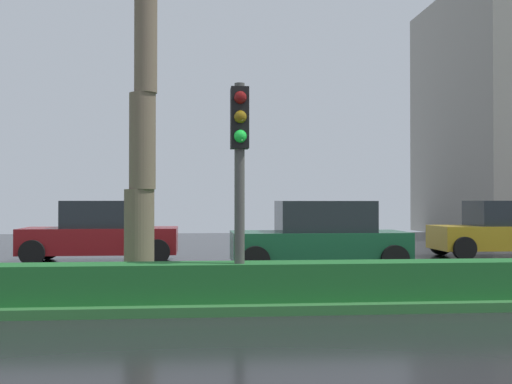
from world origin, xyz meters
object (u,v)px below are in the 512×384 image
car_in_traffic_leading (102,232)px  car_in_traffic_third (506,230)px  car_in_traffic_second (320,237)px  traffic_signal_median_right (240,151)px

car_in_traffic_leading → car_in_traffic_third: bearing=-178.3°
car_in_traffic_leading → car_in_traffic_third: 12.07m
car_in_traffic_third → car_in_traffic_second: bearing=26.1°
car_in_traffic_leading → car_in_traffic_second: bearing=154.1°
car_in_traffic_leading → car_in_traffic_second: same height
traffic_signal_median_right → car_in_traffic_third: bearing=45.0°
car_in_traffic_second → car_in_traffic_third: size_ratio=1.00×
car_in_traffic_second → car_in_traffic_third: same height
car_in_traffic_second → traffic_signal_median_right: bearing=67.0°
car_in_traffic_leading → car_in_traffic_second: (5.70, -2.76, 0.00)m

